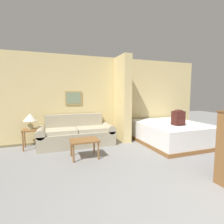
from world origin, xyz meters
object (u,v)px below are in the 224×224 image
Objects in this scene: table_lamp at (30,118)px; bed at (170,132)px; couch at (76,134)px; coffee_table at (84,142)px; backpack at (178,117)px.

bed is at bearing -11.18° from table_lamp.
table_lamp reaches higher than couch.
table_lamp reaches higher than coffee_table.
couch is 0.97× the size of bed.
bed is (2.66, 0.38, -0.07)m from coffee_table.
table_lamp is 3.97m from bed.
backpack is at bearing -16.52° from table_lamp.
table_lamp is (-1.21, 1.14, 0.45)m from coffee_table.
bed is (3.86, -0.76, -0.52)m from table_lamp.
backpack reaches higher than couch.
table_lamp is (-1.18, 0.06, 0.51)m from couch.
backpack is at bearing 0.18° from coffee_table.
backpack is at bearing -22.20° from couch.
backpack is (3.82, -1.13, -0.01)m from table_lamp.
coffee_table is 1.46× the size of backpack.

